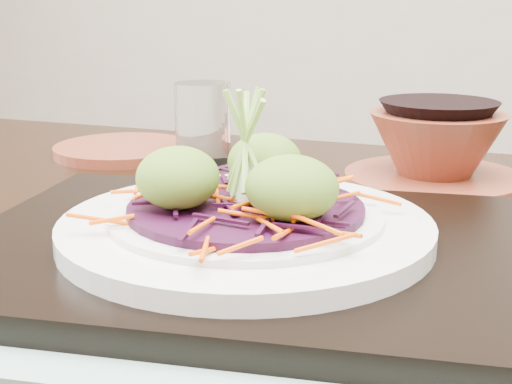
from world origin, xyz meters
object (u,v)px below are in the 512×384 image
(white_plate, at_px, (246,226))
(terracotta_side_plate, at_px, (123,150))
(serving_tray, at_px, (246,250))
(water_glass, at_px, (203,122))
(dining_table, at_px, (279,376))
(terracotta_bowl_set, at_px, (436,154))

(white_plate, height_order, terracotta_side_plate, white_plate)
(serving_tray, bearing_deg, terracotta_side_plate, 124.71)
(serving_tray, xyz_separation_m, terracotta_side_plate, (-0.26, 0.29, -0.01))
(serving_tray, bearing_deg, water_glass, 111.39)
(terracotta_side_plate, distance_m, water_glass, 0.11)
(dining_table, relative_size, white_plate, 4.90)
(water_glass, bearing_deg, terracotta_bowl_set, -6.13)
(water_glass, bearing_deg, serving_tray, -61.33)
(terracotta_side_plate, bearing_deg, white_plate, -48.01)
(serving_tray, bearing_deg, white_plate, 82.72)
(serving_tray, height_order, water_glass, water_glass)
(terracotta_side_plate, relative_size, terracotta_bowl_set, 0.71)
(white_plate, distance_m, terracotta_bowl_set, 0.28)
(serving_tray, bearing_deg, dining_table, 63.59)
(serving_tray, xyz_separation_m, white_plate, (0.00, 0.00, 0.02))
(terracotta_bowl_set, bearing_deg, terracotta_side_plate, 175.53)
(dining_table, relative_size, serving_tray, 3.19)
(serving_tray, relative_size, white_plate, 1.54)
(serving_tray, distance_m, terracotta_bowl_set, 0.28)
(water_glass, height_order, terracotta_bowl_set, water_glass)
(white_plate, xyz_separation_m, terracotta_side_plate, (-0.26, 0.29, -0.02))
(water_glass, distance_m, terracotta_bowl_set, 0.25)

